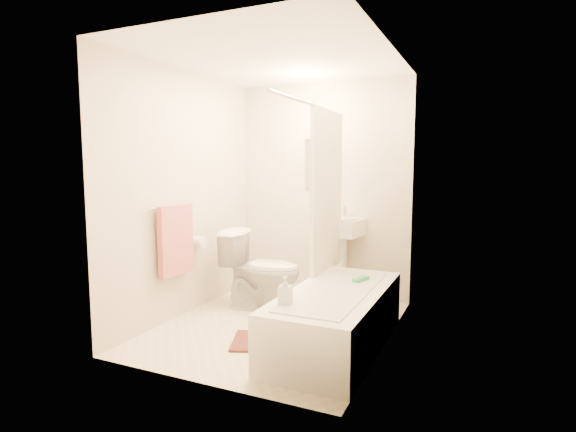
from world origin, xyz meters
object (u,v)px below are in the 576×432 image
at_px(toilet, 262,270).
at_px(sink, 339,256).
at_px(bathtub, 336,318).
at_px(soap_bottle, 285,291).
at_px(bath_mat, 268,341).

bearing_deg(toilet, sink, -48.82).
distance_m(bathtub, soap_bottle, 0.65).
distance_m(bath_mat, soap_bottle, 0.72).
height_order(bathtub, soap_bottle, soap_bottle).
relative_size(toilet, bath_mat, 1.38).
relative_size(bathtub, soap_bottle, 7.98).
relative_size(toilet, soap_bottle, 3.95).
height_order(sink, bathtub, sink).
xyz_separation_m(toilet, sink, (0.62, 0.65, 0.09)).
height_order(toilet, soap_bottle, toilet).
height_order(toilet, sink, sink).
bearing_deg(toilet, bathtub, -126.41).
height_order(bath_mat, soap_bottle, soap_bottle).
xyz_separation_m(bath_mat, soap_bottle, (0.31, -0.33, 0.56)).
distance_m(toilet, sink, 0.90).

